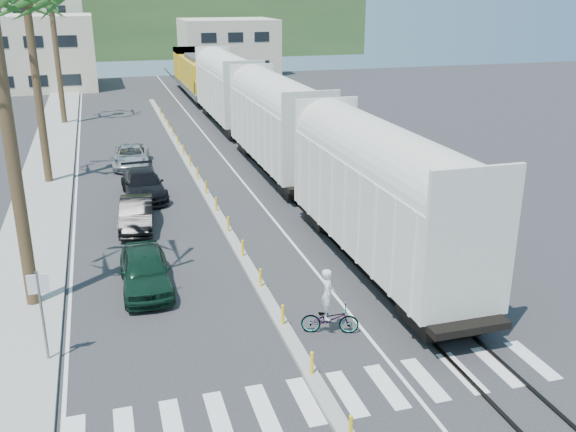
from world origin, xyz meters
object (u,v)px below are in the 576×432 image
(car_lead, at_px, (145,270))
(cyclist, at_px, (329,313))
(street_sign, at_px, (41,304))
(car_second, at_px, (137,214))

(car_lead, relative_size, cyclist, 1.97)
(car_lead, distance_m, cyclist, 7.38)
(street_sign, distance_m, car_second, 11.62)
(car_second, height_order, cyclist, cyclist)
(car_lead, bearing_deg, street_sign, -126.67)
(street_sign, height_order, cyclist, street_sign)
(cyclist, bearing_deg, car_second, 43.08)
(car_lead, distance_m, car_second, 6.75)
(car_lead, height_order, cyclist, cyclist)
(street_sign, bearing_deg, car_second, 73.01)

